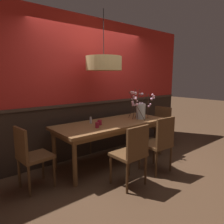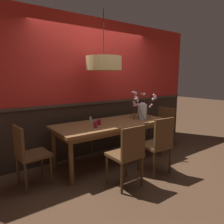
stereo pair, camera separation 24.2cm
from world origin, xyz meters
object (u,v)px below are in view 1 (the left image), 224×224
Objects in this scene: chair_head_east_end at (160,123)px; candle_holder_nearer_edge at (97,125)px; candle_holder_nearer_center at (100,123)px; dining_table at (112,127)px; chair_head_west_end at (30,154)px; chair_far_side_right at (100,123)px; chair_near_side_right at (159,142)px; chair_near_side_left at (132,152)px; condiment_bottle at (91,120)px; pendant_lamp at (104,63)px; vase_with_blossoms at (140,109)px; chair_far_side_left at (77,128)px.

chair_head_east_end reaches higher than candle_holder_nearer_edge.
chair_head_east_end is at bearing 2.03° from candle_holder_nearer_center.
chair_head_west_end is at bearing -178.60° from dining_table.
candle_holder_nearer_center is at bearing 42.70° from candle_holder_nearer_edge.
chair_head_west_end is at bearing -153.91° from chair_far_side_right.
chair_near_side_right is 1.06× the size of chair_head_east_end.
candle_holder_nearer_center is (-0.66, -0.90, 0.26)m from chair_far_side_right.
chair_near_side_left is at bearing -81.82° from candle_holder_nearer_edge.
chair_far_side_right is (-1.11, 0.84, 0.03)m from chair_head_east_end.
condiment_bottle is 0.12× the size of pendant_lamp.
chair_head_west_end is 1.55× the size of vase_with_blossoms.
chair_near_side_right is 1.06m from candle_holder_nearer_edge.
pendant_lamp is (0.18, 0.11, 1.01)m from candle_holder_nearer_center.
dining_table is 2.28× the size of chair_far_side_left.
chair_near_side_right reaches higher than chair_near_side_left.
condiment_bottle is (-0.05, 0.20, 0.01)m from candle_holder_nearer_center.
candle_holder_nearer_edge is at bearing -100.48° from chair_far_side_left.
candle_holder_nearer_edge is 0.09× the size of pendant_lamp.
chair_near_side_right is at bearing -52.68° from candle_holder_nearer_center.
chair_near_side_right is at bearing -69.60° from dining_table.
chair_near_side_right is 1.04× the size of chair_near_side_left.
chair_head_west_end is 10.65× the size of candle_holder_nearer_center.
chair_far_side_right is 8.06× the size of condiment_bottle.
chair_near_side_right is 1.60× the size of vase_with_blossoms.
vase_with_blossoms reaches higher than candle_holder_nearer_center.
dining_table is 2.43× the size of chair_head_east_end.
condiment_bottle is at bearing -135.27° from chair_far_side_right.
candle_holder_nearer_edge is at bearing -176.51° from vase_with_blossoms.
chair_far_side_left is 0.93× the size of pendant_lamp.
condiment_bottle is (-0.36, 0.17, 0.14)m from dining_table.
condiment_bottle is at bearing 90.02° from chair_near_side_left.
candle_holder_nearer_center is (-0.03, -0.86, 0.27)m from chair_far_side_left.
chair_far_side_left is 9.99× the size of candle_holder_nearer_edge.
condiment_bottle is at bearing 175.74° from chair_head_east_end.
chair_far_side_right is (0.71, 1.75, 0.02)m from chair_near_side_left.
pendant_lamp is at bearing 36.50° from candle_holder_nearer_edge.
pendant_lamp is at bearing 166.92° from vase_with_blossoms.
chair_head_east_end is 10.35× the size of candle_holder_nearer_center.
chair_near_side_right is 11.01× the size of candle_holder_nearer_center.
vase_with_blossoms is at bearing -15.09° from condiment_bottle.
chair_far_side_left reaches higher than dining_table.
pendant_lamp is at bearing -121.06° from chair_far_side_right.
dining_table is at bearing 5.62° from candle_holder_nearer_center.
chair_near_side_left is at bearing -36.16° from chair_head_west_end.
vase_with_blossoms reaches higher than candle_holder_nearer_edge.
candle_holder_nearer_center is 0.72× the size of condiment_bottle.
chair_far_side_right is 1.58m from pendant_lamp.
chair_head_east_end is 1.79m from candle_holder_nearer_center.
candle_holder_nearer_center is at bearing -92.20° from chair_far_side_left.
chair_head_west_end reaches higher than candle_holder_nearer_edge.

